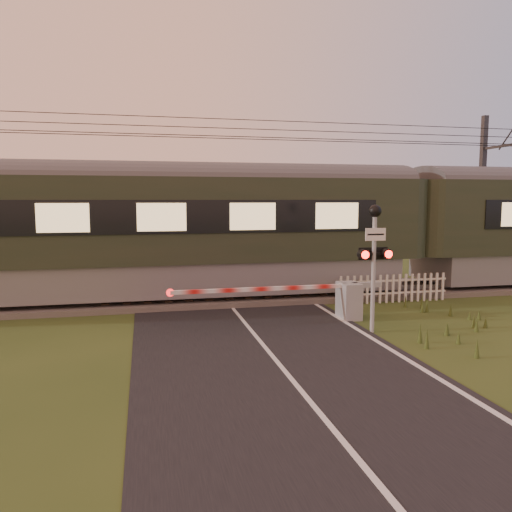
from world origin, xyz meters
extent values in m
plane|color=#2D4119|center=(0.00, 0.00, 0.00)|extent=(160.00, 160.00, 0.00)
cube|color=black|center=(0.00, 0.00, 0.01)|extent=(6.00, 140.00, 0.02)
cube|color=#47423D|center=(0.00, 6.50, 0.06)|extent=(140.00, 3.40, 0.24)
cube|color=slate|center=(0.00, 5.78, 0.26)|extent=(140.00, 0.08, 0.14)
cube|color=slate|center=(0.00, 7.22, 0.26)|extent=(140.00, 0.08, 0.14)
cube|color=#2D2116|center=(0.00, 6.50, 0.19)|extent=(0.24, 2.20, 0.06)
cylinder|color=black|center=(0.00, 6.20, 5.50)|extent=(120.00, 0.02, 0.02)
cylinder|color=black|center=(0.00, 6.80, 5.50)|extent=(120.00, 0.02, 0.02)
cylinder|color=black|center=(0.00, 6.50, 6.10)|extent=(120.00, 0.02, 0.02)
cylinder|color=black|center=(0.00, 6.50, 5.80)|extent=(120.00, 0.02, 0.02)
cube|color=slate|center=(-4.94, 6.50, 0.87)|extent=(21.81, 2.89, 1.08)
cube|color=#232F1F|center=(-4.94, 6.50, 2.76)|extent=(22.72, 3.14, 2.70)
cylinder|color=#4C4C4F|center=(-4.94, 6.50, 4.12)|extent=(22.72, 1.10, 1.10)
cube|color=#FFD893|center=(-4.94, 4.89, 2.90)|extent=(19.54, 0.04, 0.84)
cube|color=gray|center=(3.06, 2.84, 0.52)|extent=(0.52, 0.81, 1.04)
cylinder|color=gray|center=(2.91, 2.84, 0.52)|extent=(0.11, 0.11, 1.04)
cube|color=gray|center=(3.58, 2.84, 0.97)|extent=(0.85, 0.15, 0.15)
cube|color=red|center=(0.44, 2.84, 0.97)|extent=(4.95, 0.10, 0.10)
cylinder|color=red|center=(-2.03, 2.84, 0.97)|extent=(0.21, 0.04, 0.21)
cylinder|color=gray|center=(3.05, 1.30, 1.50)|extent=(0.11, 0.11, 3.00)
cube|color=white|center=(3.05, 1.24, 2.55)|extent=(0.55, 0.03, 0.32)
sphere|color=black|center=(3.05, 1.30, 3.14)|extent=(0.32, 0.32, 0.32)
cube|color=black|center=(3.05, 1.30, 2.05)|extent=(0.75, 0.06, 0.06)
cylinder|color=#FF140C|center=(2.73, 1.12, 2.05)|extent=(0.20, 0.02, 0.20)
cylinder|color=#FF140C|center=(3.36, 1.12, 2.05)|extent=(0.20, 0.02, 0.20)
cube|color=black|center=(3.05, 1.35, 2.05)|extent=(0.80, 0.02, 0.32)
cube|color=silver|center=(5.39, 4.63, 0.32)|extent=(3.95, 0.04, 0.06)
cube|color=silver|center=(5.39, 4.63, 0.74)|extent=(3.95, 0.04, 0.06)
cube|color=#2D2D30|center=(11.72, 8.80, 3.50)|extent=(0.22, 0.22, 7.00)
cube|color=#2D2D30|center=(11.72, 7.65, 5.60)|extent=(0.10, 2.40, 0.10)
camera|label=1|loc=(-2.68, -10.36, 3.43)|focal=35.00mm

